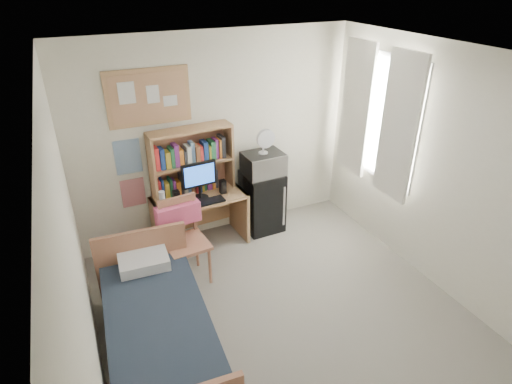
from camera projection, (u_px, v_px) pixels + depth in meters
name	position (u px, v px, depth m)	size (l,w,h in m)	color
floor	(294.00, 329.00, 4.29)	(3.60, 4.20, 0.02)	gray
ceiling	(309.00, 63.00, 3.06)	(3.60, 4.20, 0.02)	silver
wall_back	(216.00, 138.00, 5.36)	(3.60, 0.04, 2.60)	white
wall_left	(78.00, 273.00, 3.01)	(0.04, 4.20, 2.60)	white
wall_right	(454.00, 179.00, 4.34)	(0.04, 4.20, 2.60)	white
window_unit	(378.00, 118.00, 5.14)	(0.10, 1.40, 1.70)	white
curtain_left	(399.00, 128.00, 4.81)	(0.04, 0.55, 1.70)	white
curtain_right	(356.00, 109.00, 5.45)	(0.04, 0.55, 1.70)	white
bulletin_board	(149.00, 97.00, 4.77)	(0.94, 0.03, 0.64)	tan
poster_wave	(128.00, 157.00, 4.97)	(0.30, 0.01, 0.42)	#2966A7
poster_japan	(133.00, 193.00, 5.19)	(0.28, 0.01, 0.36)	red
desk	(201.00, 221.00, 5.42)	(1.13, 0.56, 0.71)	tan
desk_chair	(187.00, 243.00, 4.73)	(0.50, 0.50, 1.00)	#AE7352
mini_fridge	(262.00, 201.00, 5.75)	(0.49, 0.49, 0.83)	black
bed	(160.00, 337.00, 3.86)	(0.91, 1.82, 0.50)	#1C2533
hutch	(192.00, 161.00, 5.18)	(1.02, 0.26, 0.83)	tan
monitor	(199.00, 182.00, 5.11)	(0.43, 0.03, 0.46)	black
keyboard	(205.00, 202.00, 5.10)	(0.48, 0.15, 0.02)	black
speaker_left	(176.00, 198.00, 5.04)	(0.07, 0.07, 0.18)	black
speaker_right	(223.00, 187.00, 5.30)	(0.07, 0.07, 0.18)	black
water_bottle	(162.00, 200.00, 4.92)	(0.07, 0.07, 0.23)	white
hoodie	(178.00, 214.00, 4.76)	(0.50, 0.15, 0.24)	#F75E89
microwave	(263.00, 164.00, 5.48)	(0.50, 0.38, 0.29)	silver
desk_fan	(263.00, 142.00, 5.34)	(0.24, 0.24, 0.30)	white
pillow	(144.00, 262.00, 4.34)	(0.49, 0.34, 0.12)	white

